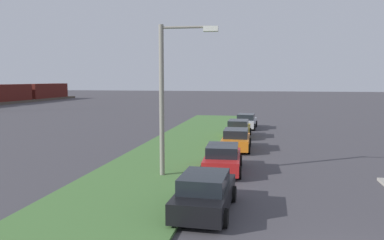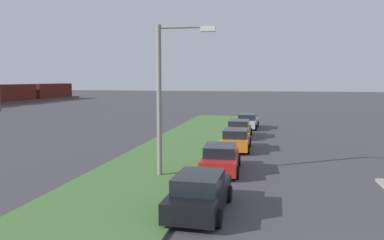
{
  "view_description": "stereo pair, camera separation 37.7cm",
  "coord_description": "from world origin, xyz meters",
  "px_view_note": "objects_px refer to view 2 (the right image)",
  "views": [
    {
      "loc": [
        -9.04,
        2.62,
        4.86
      ],
      "look_at": [
        17.93,
        7.75,
        1.89
      ],
      "focal_mm": 34.91,
      "sensor_mm": 36.0,
      "label": 1
    },
    {
      "loc": [
        -8.97,
        2.25,
        4.86
      ],
      "look_at": [
        17.93,
        7.75,
        1.89
      ],
      "focal_mm": 34.91,
      "sensor_mm": 36.0,
      "label": 2
    }
  ],
  "objects_px": {
    "parked_car_black": "(200,193)",
    "streetlight": "(166,89)",
    "parked_car_yellow": "(239,129)",
    "parked_car_red": "(221,159)",
    "parked_car_silver": "(248,121)",
    "parked_car_orange": "(236,140)"
  },
  "relations": [
    {
      "from": "parked_car_red",
      "to": "parked_car_black",
      "type": "bearing_deg",
      "value": 177.43
    },
    {
      "from": "parked_car_black",
      "to": "parked_car_orange",
      "type": "xyz_separation_m",
      "value": [
        12.55,
        -0.25,
        0.0
      ]
    },
    {
      "from": "parked_car_black",
      "to": "streetlight",
      "type": "height_order",
      "value": "streetlight"
    },
    {
      "from": "parked_car_red",
      "to": "parked_car_silver",
      "type": "relative_size",
      "value": 1.0
    },
    {
      "from": "parked_car_red",
      "to": "parked_car_silver",
      "type": "distance_m",
      "value": 18.05
    },
    {
      "from": "parked_car_yellow",
      "to": "streetlight",
      "type": "relative_size",
      "value": 0.58
    },
    {
      "from": "parked_car_black",
      "to": "parked_car_orange",
      "type": "height_order",
      "value": "same"
    },
    {
      "from": "parked_car_red",
      "to": "parked_car_orange",
      "type": "relative_size",
      "value": 1.01
    },
    {
      "from": "parked_car_black",
      "to": "streetlight",
      "type": "bearing_deg",
      "value": 30.31
    },
    {
      "from": "parked_car_black",
      "to": "parked_car_red",
      "type": "relative_size",
      "value": 0.99
    },
    {
      "from": "streetlight",
      "to": "parked_car_orange",
      "type": "bearing_deg",
      "value": -18.97
    },
    {
      "from": "parked_car_red",
      "to": "parked_car_orange",
      "type": "bearing_deg",
      "value": -4.86
    },
    {
      "from": "parked_car_orange",
      "to": "parked_car_silver",
      "type": "distance_m",
      "value": 11.65
    },
    {
      "from": "parked_car_red",
      "to": "parked_car_yellow",
      "type": "bearing_deg",
      "value": -2.75
    },
    {
      "from": "parked_car_black",
      "to": "streetlight",
      "type": "distance_m",
      "value": 6.35
    },
    {
      "from": "parked_car_orange",
      "to": "parked_car_silver",
      "type": "xyz_separation_m",
      "value": [
        11.65,
        -0.17,
        0.0
      ]
    },
    {
      "from": "parked_car_yellow",
      "to": "streetlight",
      "type": "height_order",
      "value": "streetlight"
    },
    {
      "from": "parked_car_orange",
      "to": "streetlight",
      "type": "distance_m",
      "value": 9.23
    },
    {
      "from": "parked_car_red",
      "to": "parked_car_yellow",
      "type": "relative_size",
      "value": 1.01
    },
    {
      "from": "parked_car_silver",
      "to": "parked_car_black",
      "type": "bearing_deg",
      "value": -178.45
    },
    {
      "from": "parked_car_black",
      "to": "parked_car_orange",
      "type": "bearing_deg",
      "value": 0.28
    },
    {
      "from": "parked_car_black",
      "to": "parked_car_red",
      "type": "bearing_deg",
      "value": 1.45
    }
  ]
}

